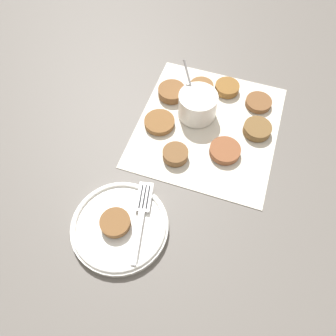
% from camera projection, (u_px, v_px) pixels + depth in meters
% --- Properties ---
extents(ground_plane, '(4.00, 4.00, 0.00)m').
position_uv_depth(ground_plane, '(200.00, 131.00, 0.77)').
color(ground_plane, '#605B56').
extents(napkin, '(0.39, 0.37, 0.00)m').
position_uv_depth(napkin, '(208.00, 126.00, 0.78)').
color(napkin, silver).
rests_on(napkin, ground_plane).
extents(sauce_bowl, '(0.10, 0.11, 0.11)m').
position_uv_depth(sauce_bowl, '(197.00, 106.00, 0.77)').
color(sauce_bowl, white).
rests_on(sauce_bowl, napkin).
extents(fritter_0, '(0.07, 0.07, 0.02)m').
position_uv_depth(fritter_0, '(225.00, 151.00, 0.73)').
color(fritter_0, brown).
rests_on(fritter_0, napkin).
extents(fritter_1, '(0.06, 0.06, 0.01)m').
position_uv_depth(fritter_1, '(201.00, 87.00, 0.83)').
color(fritter_1, brown).
rests_on(fritter_1, napkin).
extents(fritter_2, '(0.06, 0.06, 0.02)m').
position_uv_depth(fritter_2, '(227.00, 88.00, 0.82)').
color(fritter_2, brown).
rests_on(fritter_2, napkin).
extents(fritter_3, '(0.07, 0.07, 0.01)m').
position_uv_depth(fritter_3, '(159.00, 122.00, 0.77)').
color(fritter_3, brown).
rests_on(fritter_3, napkin).
extents(fritter_4, '(0.06, 0.06, 0.02)m').
position_uv_depth(fritter_4, '(257.00, 129.00, 0.76)').
color(fritter_4, brown).
rests_on(fritter_4, napkin).
extents(fritter_5, '(0.06, 0.06, 0.02)m').
position_uv_depth(fritter_5, '(175.00, 154.00, 0.72)').
color(fritter_5, brown).
rests_on(fritter_5, napkin).
extents(fritter_6, '(0.07, 0.07, 0.02)m').
position_uv_depth(fritter_6, '(172.00, 92.00, 0.82)').
color(fritter_6, brown).
rests_on(fritter_6, napkin).
extents(fritter_7, '(0.06, 0.06, 0.01)m').
position_uv_depth(fritter_7, '(258.00, 102.00, 0.80)').
color(fritter_7, brown).
rests_on(fritter_7, napkin).
extents(serving_plate, '(0.19, 0.19, 0.02)m').
position_uv_depth(serving_plate, '(120.00, 226.00, 0.64)').
color(serving_plate, white).
rests_on(serving_plate, ground_plane).
extents(fritter_on_plate, '(0.06, 0.06, 0.01)m').
position_uv_depth(fritter_on_plate, '(115.00, 223.00, 0.63)').
color(fritter_on_plate, brown).
rests_on(fritter_on_plate, serving_plate).
extents(fork, '(0.17, 0.08, 0.00)m').
position_uv_depth(fork, '(142.00, 212.00, 0.64)').
color(fork, silver).
rests_on(fork, serving_plate).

